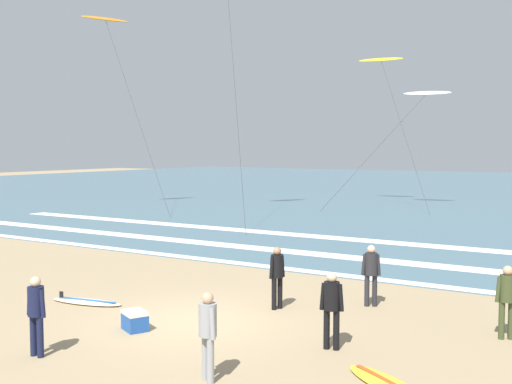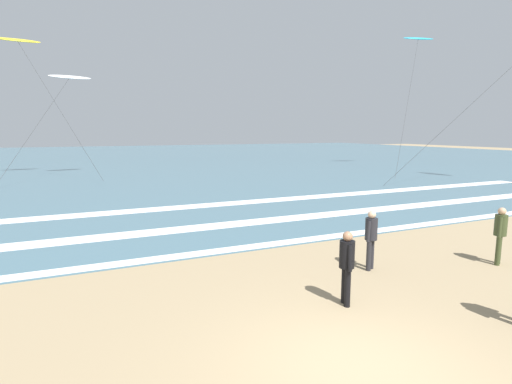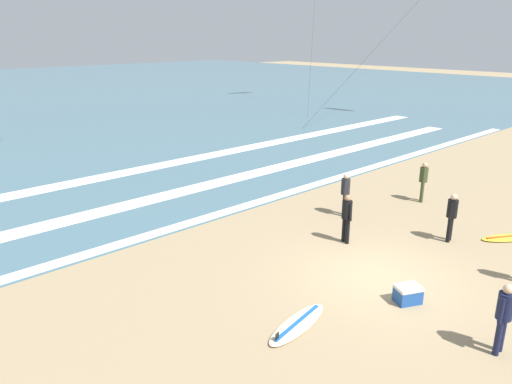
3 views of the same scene
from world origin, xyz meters
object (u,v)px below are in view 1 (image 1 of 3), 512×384
surfer_mid_group (507,295)px  kite_white_mid_center (427,94)px  surfer_right_near (332,303)px  kite_yellow_far_right (381,60)px  kite_orange_low_near (105,20)px  surfboard_near_water (87,302)px  surfboard_right_spare (388,384)px  surfer_left_far (277,272)px  cooler_box (135,321)px  surfer_background_far (36,309)px  surfer_left_near (208,328)px  surfer_foreground_main (371,270)px

surfer_mid_group → kite_white_mid_center: 31.41m
surfer_right_near → kite_yellow_far_right: bearing=109.0°
kite_orange_low_near → surfboard_near_water: bearing=-46.3°
surfer_mid_group → surfer_right_near: bearing=-138.2°
kite_white_mid_center → surfboard_right_spare: bearing=-74.4°
surfer_left_far → cooler_box: surfer_left_far is taller
surfer_background_far → surfer_left_near: same height
surfer_left_near → kite_white_mid_center: (-6.38, 34.20, 6.84)m
surfer_foreground_main → surfboard_near_water: bearing=-150.6°
surfer_foreground_main → kite_orange_low_near: 30.74m
surfer_foreground_main → surfer_mid_group: same height
surfer_mid_group → kite_yellow_far_right: (-13.81, 29.12, 9.36)m
surfer_background_far → surfboard_right_spare: (6.44, 2.14, -0.91)m
cooler_box → surfer_right_near: bearing=14.2°
surfboard_right_spare → kite_orange_low_near: (-26.58, 19.99, 12.35)m
surfer_left_near → surfboard_near_water: (-6.01, 2.81, -0.91)m
kite_yellow_far_right → surfer_foreground_main: bearing=-69.8°
surfer_mid_group → kite_orange_low_near: size_ratio=0.13×
surfer_mid_group → kite_white_mid_center: kite_white_mid_center is taller
surfboard_near_water → surfboard_right_spare: 8.90m
surfboard_near_water → cooler_box: 3.00m
kite_orange_low_near → cooler_box: bearing=-43.9°
surfer_right_near → cooler_box: size_ratio=2.14×
surfboard_right_spare → cooler_box: cooler_box is taller
surfer_right_near → surfer_foreground_main: 3.77m
surfer_right_near → kite_orange_low_near: size_ratio=0.13×
surfer_background_far → cooler_box: 2.50m
surfer_mid_group → surfboard_near_water: surfer_mid_group is taller
kite_white_mid_center → cooler_box: bearing=-84.5°
surfer_left_near → surfboard_near_water: size_ratio=0.74×
surfer_background_far → kite_orange_low_near: bearing=132.3°
kite_yellow_far_right → kite_orange_low_near: bearing=-137.0°
kite_orange_low_near → surfer_left_far: bearing=-36.4°
surfer_right_near → kite_white_mid_center: bearing=103.4°
surfer_mid_group → cooler_box: bearing=-153.0°
surfer_left_near → surfer_background_far: bearing=-169.2°
surfboard_near_water → surfboard_right_spare: same height
surfer_foreground_main → kite_yellow_far_right: (-10.30, 28.00, 9.36)m
surfer_left_near → surfboard_near_water: surfer_left_near is taller
surfer_right_near → surfer_mid_group: same height
surfer_right_near → kite_yellow_far_right: (-10.90, 31.72, 9.36)m
surfer_background_far → surfer_left_far: 6.07m
surfer_left_far → surfer_right_near: bearing=-40.9°
cooler_box → surfer_mid_group: bearing=27.0°
surfer_right_near → cooler_box: bearing=-165.8°
surfer_mid_group → surfer_left_far: size_ratio=1.00×
surfer_left_near → cooler_box: surfer_left_near is taller
surfboard_near_water → kite_yellow_far_right: (-3.79, 31.67, 10.27)m
surfer_left_near → kite_orange_low_near: bearing=138.0°
surfer_right_near → surfer_background_far: size_ratio=1.00×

